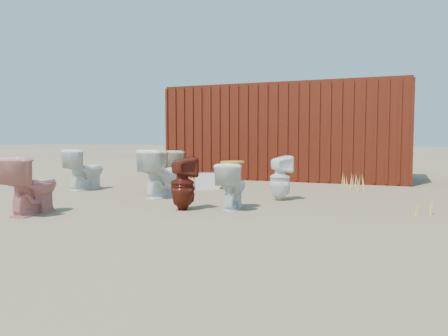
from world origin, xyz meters
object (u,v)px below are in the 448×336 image
at_px(toilet_front_a, 86,169).
at_px(toilet_back_a, 171,168).
at_px(toilet_front_pink, 33,185).
at_px(toilet_front_maroon, 183,184).
at_px(toilet_back_e, 280,178).
at_px(shipping_container, 288,132).
at_px(toilet_front_c, 163,173).
at_px(toilet_back_beige_right, 178,170).
at_px(loose_tank, 207,181).
at_px(toilet_back_beige_left, 162,172).
at_px(toilet_back_yellowlid, 232,186).

bearing_deg(toilet_front_a, toilet_back_a, -112.07).
bearing_deg(toilet_front_pink, toilet_front_maroon, -152.15).
bearing_deg(toilet_back_e, toilet_back_a, 13.02).
distance_m(shipping_container, toilet_front_c, 4.86).
relative_size(toilet_back_beige_right, loose_tank, 1.61).
bearing_deg(toilet_back_beige_left, toilet_front_a, -5.30).
bearing_deg(toilet_front_pink, toilet_back_a, -91.29).
bearing_deg(toilet_front_maroon, toilet_back_beige_left, -19.22).
bearing_deg(toilet_back_a, toilet_front_maroon, 146.39).
height_order(toilet_front_a, toilet_back_yellowlid, toilet_front_a).
relative_size(toilet_front_a, toilet_front_pink, 1.02).
bearing_deg(toilet_back_yellowlid, toilet_back_beige_right, -51.74).
relative_size(toilet_back_a, toilet_back_e, 0.96).
bearing_deg(toilet_front_c, toilet_back_yellowlid, 172.30).
relative_size(toilet_back_a, toilet_back_yellowlid, 1.06).
bearing_deg(toilet_back_e, toilet_front_maroon, 96.80).
bearing_deg(toilet_front_a, toilet_front_c, 178.62).
relative_size(shipping_container, toilet_back_e, 7.89).
bearing_deg(toilet_back_beige_left, toilet_back_a, -72.12).
distance_m(toilet_front_pink, toilet_back_e, 3.86).
height_order(shipping_container, loose_tank, shipping_container).
distance_m(toilet_back_a, toilet_back_yellowlid, 3.83).
bearing_deg(toilet_front_pink, shipping_container, -109.68).
bearing_deg(toilet_back_e, toilet_front_a, 42.14).
xyz_separation_m(toilet_front_pink, toilet_front_c, (0.82, 2.19, 0.02)).
bearing_deg(toilet_front_maroon, shipping_container, -59.73).
xyz_separation_m(toilet_back_beige_left, toilet_back_yellowlid, (1.86, -1.16, -0.07)).
bearing_deg(toilet_back_a, toilet_front_pink, 117.34).
xyz_separation_m(toilet_front_pink, toilet_back_a, (-0.18, 4.28, -0.04)).
relative_size(toilet_front_pink, toilet_back_beige_left, 0.97).
distance_m(toilet_front_c, toilet_back_beige_right, 1.25).
relative_size(toilet_front_maroon, loose_tank, 1.56).
relative_size(toilet_front_maroon, toilet_back_yellowlid, 1.13).
distance_m(toilet_back_a, toilet_back_e, 3.45).
relative_size(toilet_front_a, toilet_front_maroon, 1.06).
xyz_separation_m(toilet_back_a, toilet_back_yellowlid, (2.59, -2.82, -0.02)).
xyz_separation_m(toilet_front_maroon, toilet_back_e, (1.07, 1.52, -0.01)).
distance_m(toilet_back_beige_left, loose_tank, 1.11).
relative_size(shipping_container, toilet_back_yellowlid, 8.71).
distance_m(shipping_container, toilet_back_a, 3.44).
height_order(toilet_back_beige_right, loose_tank, toilet_back_beige_right).
bearing_deg(toilet_front_pink, toilet_back_yellowlid, -152.58).
height_order(toilet_front_c, toilet_back_beige_right, toilet_front_c).
bearing_deg(loose_tank, toilet_front_c, -130.94).
bearing_deg(toilet_front_pink, toilet_back_beige_left, -105.66).
bearing_deg(toilet_front_pink, toilet_front_a, -68.33).
distance_m(toilet_front_a, loose_tank, 2.49).
distance_m(toilet_back_yellowlid, toilet_back_e, 1.23).
bearing_deg(toilet_back_beige_right, shipping_container, -122.51).
distance_m(shipping_container, toilet_back_e, 4.40).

